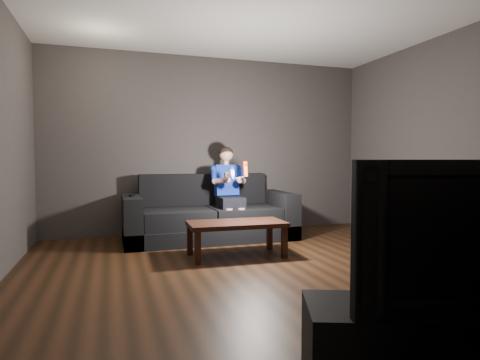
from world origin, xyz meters
name	(u,v)px	position (x,y,z in m)	size (l,w,h in m)	color
floor	(274,274)	(0.00, 0.00, 0.00)	(5.00, 5.00, 0.00)	black
back_wall	(212,145)	(0.00, 2.50, 1.35)	(5.00, 0.04, 2.70)	#3C3634
right_wall	(474,140)	(2.50, 0.00, 1.35)	(0.04, 5.00, 2.70)	#3C3634
sofa	(209,218)	(-0.19, 1.92, 0.30)	(2.36, 1.02, 0.91)	black
child	(228,184)	(0.08, 1.86, 0.78)	(0.49, 0.60, 1.21)	black
wii_remote_red	(245,169)	(0.17, 1.39, 1.00)	(0.05, 0.07, 0.20)	#EF3916
nunchuk_white	(232,173)	(-0.01, 1.39, 0.95)	(0.07, 0.09, 0.15)	white
wii_remote_black	(132,195)	(-1.25, 1.83, 0.66)	(0.08, 0.16, 0.03)	black
coffee_table	(236,226)	(-0.13, 0.82, 0.35)	(1.13, 0.59, 0.41)	black
tv	(470,234)	(-0.05, -2.27, 0.81)	(1.10, 0.14, 0.64)	black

